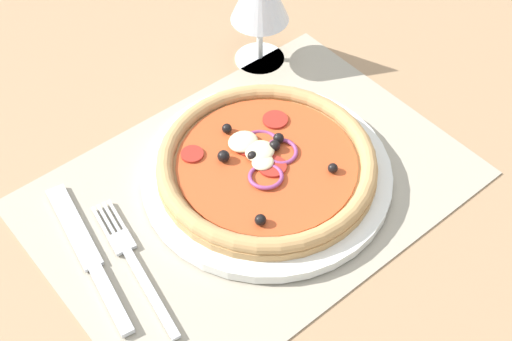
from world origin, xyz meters
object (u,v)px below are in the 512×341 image
Objects in this scene: plate at (265,172)px; pizza at (265,162)px; knife at (88,254)px; fork at (132,259)px.

pizza is at bearing 87.60° from plate.
plate is 1.15× the size of pizza.
pizza is (0.00, 0.04, 1.69)cm from plate.
pizza is 20.71cm from knife.
plate is 20.62cm from knife.
fork is at bearing -127.91° from knife.
pizza reaches higher than fork.
knife reaches higher than fork.
plate is 1.37× the size of knife.
knife is at bearing 170.73° from plate.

